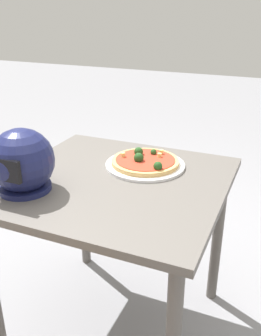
# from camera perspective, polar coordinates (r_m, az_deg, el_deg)

# --- Properties ---
(ground_plane) EXTENTS (14.00, 14.00, 0.00)m
(ground_plane) POSITION_cam_1_polar(r_m,az_deg,el_deg) (1.94, -2.01, -22.41)
(ground_plane) COLOR gray
(dining_table) EXTENTS (0.86, 0.84, 0.76)m
(dining_table) POSITION_cam_1_polar(r_m,az_deg,el_deg) (1.54, -2.35, -5.42)
(dining_table) COLOR #5B5651
(dining_table) RESTS_ON ground
(pizza_plate) EXTENTS (0.34, 0.34, 0.01)m
(pizza_plate) POSITION_cam_1_polar(r_m,az_deg,el_deg) (1.61, 2.24, 0.47)
(pizza_plate) COLOR white
(pizza_plate) RESTS_ON dining_table
(pizza) EXTENTS (0.29, 0.29, 0.05)m
(pizza) POSITION_cam_1_polar(r_m,az_deg,el_deg) (1.60, 2.24, 1.09)
(pizza) COLOR tan
(pizza) RESTS_ON pizza_plate
(motorcycle_helmet) EXTENTS (0.24, 0.24, 0.24)m
(motorcycle_helmet) POSITION_cam_1_polar(r_m,az_deg,el_deg) (1.42, -16.09, 0.89)
(motorcycle_helmet) COLOR #191E4C
(motorcycle_helmet) RESTS_ON dining_table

